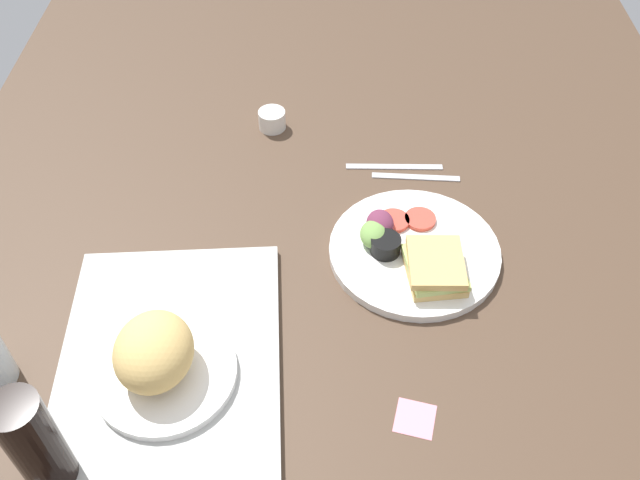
{
  "coord_description": "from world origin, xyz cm",
  "views": [
    {
      "loc": [
        -77.4,
        2.07,
        89.26
      ],
      "look_at": [
        2.0,
        3.0,
        4.0
      ],
      "focal_mm": 38.57,
      "sensor_mm": 36.0,
      "label": 1
    }
  ],
  "objects_px": {
    "espresso_cup": "(272,120)",
    "plate_with_salad": "(413,251)",
    "sticky_note": "(415,418)",
    "bread_plate_near": "(158,359)",
    "soda_bottle": "(36,446)",
    "knife": "(394,166)",
    "fork": "(416,177)",
    "serving_tray": "(170,364)"
  },
  "relations": [
    {
      "from": "espresso_cup",
      "to": "plate_with_salad",
      "type": "bearing_deg",
      "value": -143.84
    },
    {
      "from": "espresso_cup",
      "to": "sticky_note",
      "type": "xyz_separation_m",
      "value": [
        -0.67,
        -0.24,
        -0.02
      ]
    },
    {
      "from": "plate_with_salad",
      "to": "espresso_cup",
      "type": "relative_size",
      "value": 5.29
    },
    {
      "from": "bread_plate_near",
      "to": "sticky_note",
      "type": "height_order",
      "value": "bread_plate_near"
    },
    {
      "from": "plate_with_salad",
      "to": "soda_bottle",
      "type": "height_order",
      "value": "soda_bottle"
    },
    {
      "from": "knife",
      "to": "sticky_note",
      "type": "relative_size",
      "value": 3.39
    },
    {
      "from": "soda_bottle",
      "to": "espresso_cup",
      "type": "relative_size",
      "value": 3.43
    },
    {
      "from": "plate_with_salad",
      "to": "knife",
      "type": "relative_size",
      "value": 1.56
    },
    {
      "from": "fork",
      "to": "sticky_note",
      "type": "relative_size",
      "value": 3.04
    },
    {
      "from": "soda_bottle",
      "to": "espresso_cup",
      "type": "bearing_deg",
      "value": -17.69
    },
    {
      "from": "plate_with_salad",
      "to": "fork",
      "type": "xyz_separation_m",
      "value": [
        0.21,
        -0.02,
        -0.01
      ]
    },
    {
      "from": "serving_tray",
      "to": "sticky_note",
      "type": "bearing_deg",
      "value": -102.69
    },
    {
      "from": "bread_plate_near",
      "to": "sticky_note",
      "type": "distance_m",
      "value": 0.38
    },
    {
      "from": "knife",
      "to": "sticky_note",
      "type": "xyz_separation_m",
      "value": [
        -0.55,
        0.0,
        -0.0
      ]
    },
    {
      "from": "serving_tray",
      "to": "fork",
      "type": "distance_m",
      "value": 0.6
    },
    {
      "from": "bread_plate_near",
      "to": "knife",
      "type": "bearing_deg",
      "value": -37.48
    },
    {
      "from": "plate_with_salad",
      "to": "fork",
      "type": "relative_size",
      "value": 1.74
    },
    {
      "from": "soda_bottle",
      "to": "knife",
      "type": "relative_size",
      "value": 1.01
    },
    {
      "from": "plate_with_salad",
      "to": "soda_bottle",
      "type": "distance_m",
      "value": 0.65
    },
    {
      "from": "plate_with_salad",
      "to": "knife",
      "type": "bearing_deg",
      "value": 3.85
    },
    {
      "from": "sticky_note",
      "to": "soda_bottle",
      "type": "bearing_deg",
      "value": 100.97
    },
    {
      "from": "fork",
      "to": "bread_plate_near",
      "type": "bearing_deg",
      "value": 50.98
    },
    {
      "from": "bread_plate_near",
      "to": "espresso_cup",
      "type": "height_order",
      "value": "bread_plate_near"
    },
    {
      "from": "serving_tray",
      "to": "soda_bottle",
      "type": "height_order",
      "value": "soda_bottle"
    },
    {
      "from": "knife",
      "to": "sticky_note",
      "type": "height_order",
      "value": "knife"
    },
    {
      "from": "plate_with_salad",
      "to": "knife",
      "type": "distance_m",
      "value": 0.24
    },
    {
      "from": "fork",
      "to": "serving_tray",
      "type": "bearing_deg",
      "value": 49.9
    },
    {
      "from": "bread_plate_near",
      "to": "knife",
      "type": "distance_m",
      "value": 0.62
    },
    {
      "from": "soda_bottle",
      "to": "fork",
      "type": "relative_size",
      "value": 1.13
    },
    {
      "from": "espresso_cup",
      "to": "knife",
      "type": "distance_m",
      "value": 0.28
    },
    {
      "from": "plate_with_salad",
      "to": "sticky_note",
      "type": "relative_size",
      "value": 5.29
    },
    {
      "from": "fork",
      "to": "espresso_cup",
      "type": "bearing_deg",
      "value": -25.07
    },
    {
      "from": "serving_tray",
      "to": "bread_plate_near",
      "type": "bearing_deg",
      "value": 165.81
    },
    {
      "from": "plate_with_salad",
      "to": "sticky_note",
      "type": "height_order",
      "value": "plate_with_salad"
    },
    {
      "from": "serving_tray",
      "to": "soda_bottle",
      "type": "bearing_deg",
      "value": 144.92
    },
    {
      "from": "bread_plate_near",
      "to": "soda_bottle",
      "type": "relative_size",
      "value": 1.1
    },
    {
      "from": "knife",
      "to": "soda_bottle",
      "type": "bearing_deg",
      "value": 52.57
    },
    {
      "from": "serving_tray",
      "to": "bread_plate_near",
      "type": "xyz_separation_m",
      "value": [
        -0.02,
        0.01,
        0.05
      ]
    },
    {
      "from": "espresso_cup",
      "to": "knife",
      "type": "relative_size",
      "value": 0.29
    },
    {
      "from": "fork",
      "to": "knife",
      "type": "distance_m",
      "value": 0.05
    },
    {
      "from": "espresso_cup",
      "to": "fork",
      "type": "xyz_separation_m",
      "value": [
        -0.15,
        -0.29,
        -0.02
      ]
    },
    {
      "from": "plate_with_salad",
      "to": "knife",
      "type": "height_order",
      "value": "plate_with_salad"
    }
  ]
}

